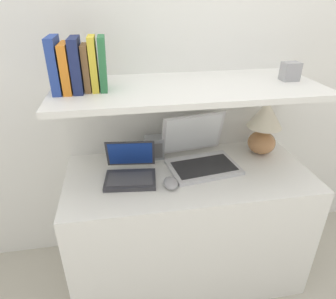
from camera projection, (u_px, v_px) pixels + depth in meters
wall_back at (177, 67)px, 1.68m from camera, size 6.00×0.05×2.40m
desk at (187, 225)px, 1.76m from camera, size 1.29×0.60×0.72m
back_riser at (177, 166)px, 1.93m from camera, size 1.29×0.04×1.15m
shelf at (189, 88)px, 1.44m from camera, size 1.29×0.54×0.03m
table_lamp at (264, 125)px, 1.70m from camera, size 0.20×0.20×0.32m
laptop_large at (200, 155)px, 1.64m from camera, size 0.41×0.37×0.26m
laptop_small at (130, 171)px, 1.53m from camera, size 0.28×0.26×0.18m
computer_mouse at (171, 183)px, 1.46m from camera, size 0.08×0.11×0.04m
router_box at (154, 147)px, 1.71m from camera, size 0.10×0.09×0.13m
book_blue at (55, 65)px, 1.29m from camera, size 0.04×0.18×0.23m
book_orange at (67, 68)px, 1.31m from camera, size 0.04×0.18×0.21m
book_navy at (77, 65)px, 1.31m from camera, size 0.04×0.17×0.23m
book_brown at (86, 68)px, 1.32m from camera, size 0.03×0.12×0.20m
book_yellow at (94, 64)px, 1.32m from camera, size 0.03×0.13×0.23m
book_green at (103, 64)px, 1.32m from camera, size 0.04×0.14×0.23m
shelf_gadget at (290, 71)px, 1.50m from camera, size 0.08×0.07×0.09m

